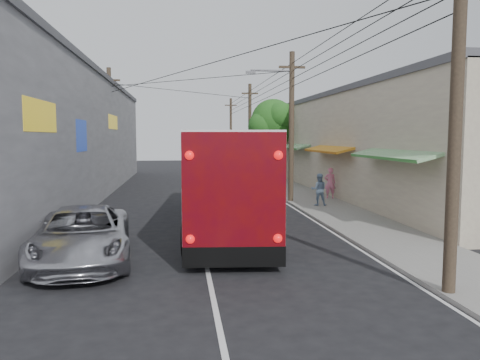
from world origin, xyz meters
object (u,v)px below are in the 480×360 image
at_px(jeepney, 82,235).
at_px(parked_car_far, 233,165).
at_px(parked_suv, 253,180).
at_px(parked_car_mid, 254,179).
at_px(pedestrian_near, 330,183).
at_px(coach_bus, 229,178).
at_px(pedestrian_far, 319,190).

distance_m(jeepney, parked_car_far, 32.95).
height_order(parked_suv, parked_car_mid, parked_suv).
xyz_separation_m(parked_car_mid, pedestrian_near, (3.26, -6.69, 0.33)).
bearing_deg(jeepney, parked_suv, 58.00).
relative_size(coach_bus, parked_suv, 2.27).
distance_m(jeepney, pedestrian_near, 16.07).
distance_m(parked_car_far, pedestrian_near, 20.57).
bearing_deg(pedestrian_far, coach_bus, 54.80).
bearing_deg(pedestrian_far, parked_car_far, -72.20).
xyz_separation_m(coach_bus, parked_car_mid, (3.13, 13.64, -1.28)).
distance_m(parked_suv, pedestrian_far, 6.73).
distance_m(coach_bus, jeepney, 6.73).
height_order(parked_car_mid, parked_car_far, parked_car_far).
bearing_deg(pedestrian_far, parked_car_mid, -65.25).
distance_m(coach_bus, parked_car_mid, 14.05).
distance_m(parked_suv, parked_car_far, 16.61).
bearing_deg(parked_car_far, pedestrian_near, -84.02).
bearing_deg(pedestrian_near, parked_car_mid, -54.66).
height_order(jeepney, parked_car_mid, jeepney).
relative_size(parked_car_mid, parked_car_far, 0.83).
xyz_separation_m(parked_car_mid, parked_car_far, (0.11, 13.63, 0.11)).
xyz_separation_m(coach_bus, parked_suv, (2.59, 10.67, -1.09)).
bearing_deg(parked_suv, coach_bus, -108.17).
bearing_deg(parked_suv, parked_car_far, 83.23).
bearing_deg(parked_car_far, jeepney, -106.71).
relative_size(coach_bus, jeepney, 2.35).
bearing_deg(jeepney, coach_bus, 38.59).
bearing_deg(parked_suv, jeepney, -119.75).
relative_size(parked_suv, parked_car_far, 1.26).
distance_m(jeepney, parked_suv, 17.01).
relative_size(parked_car_far, pedestrian_far, 2.87).
height_order(parked_car_mid, pedestrian_far, pedestrian_far).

